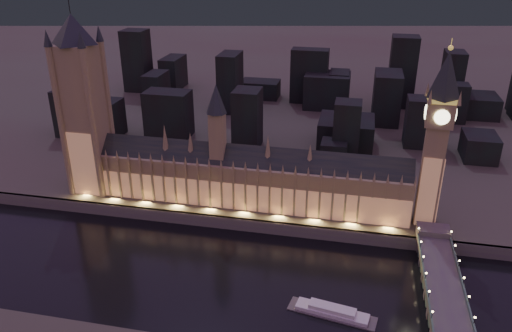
% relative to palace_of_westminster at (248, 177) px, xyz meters
% --- Properties ---
extents(ground_plane, '(2000.00, 2000.00, 0.00)m').
position_rel_palace_of_westminster_xyz_m(ground_plane, '(1.90, -61.74, -26.37)').
color(ground_plane, black).
rests_on(ground_plane, ground).
extents(north_bank, '(2000.00, 960.00, 8.00)m').
position_rel_palace_of_westminster_xyz_m(north_bank, '(1.90, 458.26, -22.37)').
color(north_bank, '#46372E').
rests_on(north_bank, ground).
extents(embankment_wall, '(2000.00, 2.50, 8.00)m').
position_rel_palace_of_westminster_xyz_m(embankment_wall, '(1.90, -20.74, -22.37)').
color(embankment_wall, '#554A55').
rests_on(embankment_wall, ground).
extents(palace_of_westminster, '(202.00, 22.13, 78.00)m').
position_rel_palace_of_westminster_xyz_m(palace_of_westminster, '(0.00, 0.00, 0.00)').
color(palace_of_westminster, '#88765B').
rests_on(palace_of_westminster, north_bank).
extents(victoria_tower, '(31.68, 31.68, 128.24)m').
position_rel_palace_of_westminster_xyz_m(victoria_tower, '(-108.10, 0.18, 45.40)').
color(victoria_tower, '#88765B').
rests_on(victoria_tower, north_bank).
extents(elizabeth_tower, '(18.00, 18.00, 109.65)m').
position_rel_palace_of_westminster_xyz_m(elizabeth_tower, '(109.90, 0.18, 42.78)').
color(elizabeth_tower, '#88765B').
rests_on(elizabeth_tower, north_bank).
extents(westminster_bridge, '(18.59, 113.00, 15.90)m').
position_rel_palace_of_westminster_xyz_m(westminster_bridge, '(113.53, -65.19, -20.38)').
color(westminster_bridge, '#554A55').
rests_on(westminster_bridge, ground).
extents(river_boat, '(43.50, 16.98, 4.50)m').
position_rel_palace_of_westminster_xyz_m(river_boat, '(61.08, -86.30, -24.81)').
color(river_boat, '#554A55').
rests_on(river_boat, ground).
extents(city_backdrop, '(446.13, 215.63, 70.79)m').
position_rel_palace_of_westminster_xyz_m(city_backdrop, '(37.02, 184.97, 3.82)').
color(city_backdrop, black).
rests_on(city_backdrop, north_bank).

